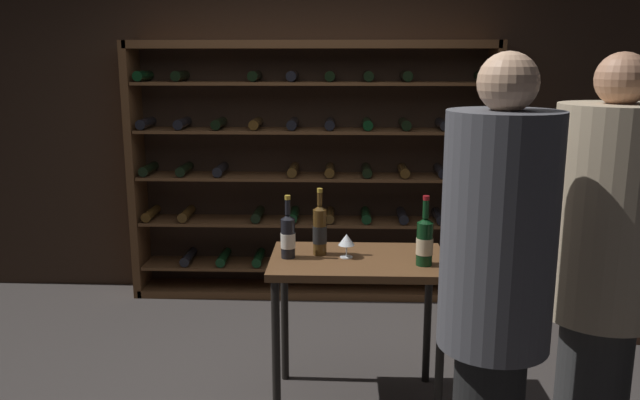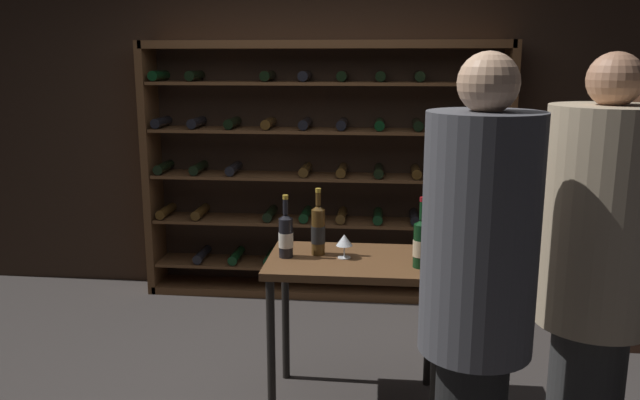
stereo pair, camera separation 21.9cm
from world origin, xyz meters
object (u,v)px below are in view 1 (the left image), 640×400
object	(u,v)px
wine_bottle_gold_foil	(288,236)
person_guest_khaki	(495,285)
wine_rack	(312,173)
wine_glass_stemmed_left	(347,241)
wine_bottle_red_label	(425,241)
wine_bottle_green_slim	(320,230)
tasting_table	(358,278)
person_guest_plum_blouse	(604,263)

from	to	relation	value
wine_bottle_gold_foil	person_guest_khaki	bearing A→B (deg)	-48.85
wine_rack	wine_glass_stemmed_left	size ratio (longest dim) A/B	21.96
wine_bottle_red_label	person_guest_khaki	bearing A→B (deg)	-80.33
wine_bottle_green_slim	tasting_table	bearing A→B (deg)	-15.15
person_guest_plum_blouse	wine_bottle_red_label	world-z (taller)	person_guest_plum_blouse
wine_bottle_red_label	wine_glass_stemmed_left	size ratio (longest dim) A/B	2.81
wine_bottle_red_label	tasting_table	bearing A→B (deg)	162.28
wine_bottle_green_slim	wine_glass_stemmed_left	size ratio (longest dim) A/B	2.82
wine_rack	person_guest_khaki	distance (m)	2.76
tasting_table	person_guest_plum_blouse	size ratio (longest dim) A/B	0.49
wine_bottle_green_slim	wine_bottle_gold_foil	xyz separation A→B (m)	(-0.17, -0.06, -0.02)
wine_rack	tasting_table	distance (m)	1.71
wine_bottle_gold_foil	wine_glass_stemmed_left	size ratio (longest dim) A/B	2.62
wine_rack	wine_bottle_red_label	world-z (taller)	wine_rack
person_guest_plum_blouse	wine_bottle_green_slim	world-z (taller)	person_guest_plum_blouse
person_guest_khaki	person_guest_plum_blouse	world-z (taller)	same
person_guest_plum_blouse	wine_glass_stemmed_left	distance (m)	1.27
wine_bottle_gold_foil	wine_rack	bearing A→B (deg)	88.40
wine_bottle_green_slim	wine_glass_stemmed_left	distance (m)	0.16
wine_rack	wine_bottle_gold_foil	world-z (taller)	wine_rack
wine_rack	person_guest_khaki	xyz separation A→B (m)	(0.81, -2.64, 0.05)
wine_glass_stemmed_left	tasting_table	bearing A→B (deg)	-4.24
tasting_table	wine_bottle_green_slim	size ratio (longest dim) A/B	2.56
wine_glass_stemmed_left	wine_bottle_green_slim	bearing A→B (deg)	160.45
tasting_table	wine_bottle_green_slim	bearing A→B (deg)	164.85
wine_rack	wine_bottle_green_slim	world-z (taller)	wine_rack
wine_rack	wine_bottle_green_slim	xyz separation A→B (m)	(0.12, -1.60, -0.02)
wine_bottle_green_slim	wine_bottle_gold_foil	world-z (taller)	wine_bottle_green_slim
tasting_table	person_guest_khaki	xyz separation A→B (m)	(0.48, -0.98, 0.32)
person_guest_plum_blouse	wine_bottle_red_label	xyz separation A→B (m)	(-0.66, 0.58, -0.08)
tasting_table	wine_bottle_gold_foil	bearing A→B (deg)	-178.67
person_guest_khaki	wine_bottle_green_slim	size ratio (longest dim) A/B	5.21
person_guest_khaki	wine_bottle_gold_foil	distance (m)	1.30
person_guest_plum_blouse	wine_bottle_gold_foil	bearing A→B (deg)	56.67
person_guest_khaki	wine_glass_stemmed_left	bearing A→B (deg)	91.71
person_guest_khaki	person_guest_plum_blouse	xyz separation A→B (m)	(0.51, 0.30, -0.01)
wine_rack	person_guest_plum_blouse	bearing A→B (deg)	-60.68
tasting_table	wine_bottle_green_slim	world-z (taller)	wine_bottle_green_slim
wine_rack	person_guest_khaki	bearing A→B (deg)	-73.03
person_guest_khaki	wine_glass_stemmed_left	world-z (taller)	person_guest_khaki
wine_rack	wine_glass_stemmed_left	bearing A→B (deg)	-81.01
person_guest_khaki	wine_bottle_red_label	world-z (taller)	person_guest_khaki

